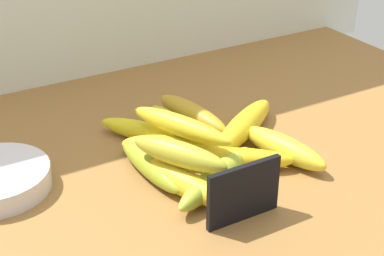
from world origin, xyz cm
name	(u,v)px	position (x,y,z in cm)	size (l,w,h in cm)	color
counter_top	(226,152)	(0.00, 0.00, 1.50)	(110.00, 76.00, 3.00)	olive
chalkboard_sign	(243,195)	(-8.91, -17.86, 6.86)	(11.00, 1.80, 8.40)	black
banana_0	(192,114)	(-1.17, 9.21, 4.93)	(17.28, 3.86, 3.86)	gold
banana_1	(150,165)	(-14.91, -2.11, 4.75)	(16.71, 3.50, 3.50)	#9DAE28
banana_2	(181,181)	(-13.09, -8.53, 4.95)	(17.97, 3.90, 3.90)	yellow
banana_3	(235,159)	(-2.83, -6.98, 4.77)	(17.78, 3.54, 3.54)	yellow
banana_4	(244,125)	(4.14, 0.85, 5.10)	(20.15, 4.20, 4.20)	yellow
banana_5	(174,149)	(-9.74, -0.01, 5.07)	(16.87, 4.15, 4.15)	yellow
banana_6	(284,148)	(5.42, -8.19, 4.97)	(16.28, 3.95, 3.95)	yellow
banana_7	(175,128)	(-6.25, 6.11, 4.91)	(17.33, 3.83, 3.83)	gold
banana_8	(150,133)	(-10.40, 6.85, 4.71)	(19.07, 3.43, 3.43)	yellow
banana_9	(217,177)	(-8.07, -10.02, 4.88)	(19.08, 3.76, 3.76)	#A4B52F
banana_10	(179,154)	(-12.64, -7.19, 8.71)	(15.34, 3.63, 3.63)	gold
banana_11	(181,126)	(-8.49, -0.05, 8.81)	(18.57, 3.32, 3.32)	yellow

